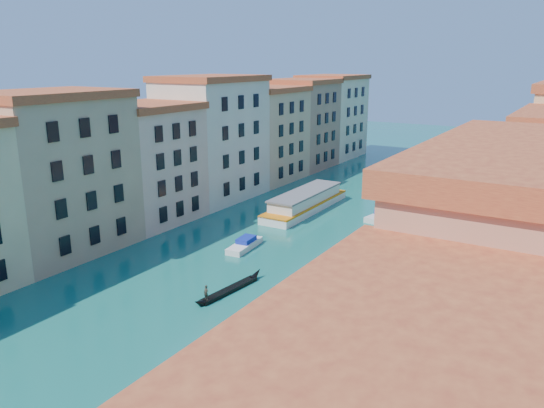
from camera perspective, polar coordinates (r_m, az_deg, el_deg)
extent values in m
cube|color=tan|center=(70.53, -22.18, 2.68)|extent=(12.00, 17.00, 19.00)
cube|color=maroon|center=(69.25, -23.01, 10.78)|extent=(12.80, 17.40, 1.00)
cube|color=#D5A88C|center=(80.71, -13.32, 3.96)|extent=(12.00, 14.00, 16.50)
cube|color=maroon|center=(79.53, -13.71, 10.15)|extent=(12.80, 14.40, 1.00)
cube|color=beige|center=(92.30, -6.41, 6.75)|extent=(12.00, 18.00, 20.00)
cube|color=maroon|center=(91.36, -6.61, 13.28)|extent=(12.80, 18.40, 1.00)
cube|color=tan|center=(106.30, -0.77, 7.27)|extent=(12.00, 16.00, 17.50)
cube|color=maroon|center=(105.42, -0.78, 12.26)|extent=(12.80, 16.40, 1.00)
cube|color=#9F6F54|center=(119.54, 3.22, 8.38)|extent=(12.00, 15.00, 18.50)
cube|color=maroon|center=(118.78, 3.29, 13.05)|extent=(12.80, 15.40, 1.00)
cube|color=beige|center=(133.76, 6.50, 9.14)|extent=(12.00, 17.00, 19.00)
cube|color=maroon|center=(133.09, 6.63, 13.42)|extent=(12.80, 17.40, 1.00)
cube|color=#A69E86|center=(70.53, 23.19, -5.05)|extent=(4.00, 140.00, 1.00)
cylinder|color=#5F5F61|center=(38.12, 12.50, -20.32)|extent=(0.12, 0.12, 3.00)
cube|color=maroon|center=(45.77, 18.69, -12.17)|extent=(3.20, 12.60, 0.25)
cylinder|color=#5F5F61|center=(43.14, 15.32, -15.94)|extent=(0.12, 0.12, 3.00)
cylinder|color=#5F5F61|center=(50.37, 18.08, -11.41)|extent=(0.12, 0.12, 3.00)
cylinder|color=#4F2D1B|center=(47.30, 14.04, -13.18)|extent=(0.24, 0.24, 3.20)
cylinder|color=#4F2D1B|center=(48.02, 15.11, -12.81)|extent=(0.24, 0.24, 3.20)
cylinder|color=#4F2D1B|center=(48.75, 16.14, -12.44)|extent=(0.24, 0.24, 3.20)
cylinder|color=#4F2D1B|center=(63.32, 19.02, -6.12)|extent=(0.24, 0.24, 3.20)
cylinder|color=#4F2D1B|center=(64.14, 19.74, -5.91)|extent=(0.24, 0.24, 3.20)
cylinder|color=#4F2D1B|center=(64.97, 20.45, -5.71)|extent=(0.24, 0.24, 3.20)
cube|color=silver|center=(85.72, 3.63, -0.24)|extent=(5.02, 21.39, 1.28)
cube|color=silver|center=(85.36, 3.65, 0.66)|extent=(4.44, 17.12, 1.71)
cube|color=#5F5F61|center=(85.11, 3.66, 1.32)|extent=(4.77, 17.66, 0.27)
cube|color=orange|center=(85.56, 3.64, 0.14)|extent=(5.07, 21.39, 0.27)
cube|color=black|center=(56.32, -4.61, -9.20)|extent=(1.87, 8.12, 0.40)
cone|color=black|center=(59.28, -1.69, -7.51)|extent=(1.00, 1.88, 1.50)
cone|color=black|center=(53.32, -7.90, -10.48)|extent=(0.97, 1.57, 1.32)
imported|color=#2F2C22|center=(53.71, -7.10, -9.45)|extent=(0.60, 0.43, 1.54)
cone|color=black|center=(38.64, 2.62, -20.90)|extent=(1.35, 2.37, 1.87)
cube|color=black|center=(54.88, 11.26, -10.14)|extent=(1.14, 8.48, 0.42)
cone|color=black|center=(58.84, 12.83, -8.06)|extent=(0.87, 1.90, 1.58)
cone|color=black|center=(50.77, 9.44, -11.90)|extent=(0.87, 1.58, 1.39)
cube|color=silver|center=(68.47, -2.97, -4.49)|extent=(2.74, 6.72, 0.75)
cube|color=#122596|center=(68.64, -2.80, -3.86)|extent=(1.97, 2.97, 0.65)
cube|color=silver|center=(82.64, 11.76, -1.30)|extent=(3.45, 7.29, 0.80)
cube|color=#122596|center=(82.86, 11.96, -0.76)|extent=(2.32, 3.28, 0.70)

